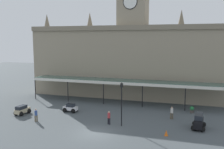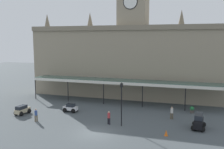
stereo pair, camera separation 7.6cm
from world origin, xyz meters
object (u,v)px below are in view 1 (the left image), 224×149
object	(u,v)px
pedestrian_crossing_forecourt	(172,112)
traffic_cone	(166,133)
victorian_lamppost	(122,99)
pedestrian_near_entrance	(36,115)
car_beige_estate	(22,110)
car_white_sedan	(70,108)
car_black_van	(199,122)
pedestrian_beside_cars	(109,117)
planter_near_kerb	(192,110)

from	to	relation	value
pedestrian_crossing_forecourt	traffic_cone	bearing A→B (deg)	-91.50
victorian_lamppost	traffic_cone	xyz separation A→B (m)	(5.43, -1.61, -2.96)
pedestrian_near_entrance	victorian_lamppost	bearing A→B (deg)	8.50
car_beige_estate	car_white_sedan	bearing A→B (deg)	27.76
car_black_van	pedestrian_beside_cars	xyz separation A→B (m)	(-10.45, -1.58, 0.10)
pedestrian_crossing_forecourt	traffic_cone	size ratio (longest dim) A/B	2.66
car_black_van	car_beige_estate	bearing A→B (deg)	-177.16
pedestrian_near_entrance	pedestrian_crossing_forecourt	xyz separation A→B (m)	(16.33, 6.06, 0.00)
pedestrian_near_entrance	pedestrian_beside_cars	distance (m)	9.29
pedestrian_crossing_forecourt	planter_near_kerb	world-z (taller)	pedestrian_crossing_forecourt
car_beige_estate	traffic_cone	xyz separation A→B (m)	(19.80, -2.12, -0.25)
pedestrian_crossing_forecourt	victorian_lamppost	world-z (taller)	victorian_lamppost
victorian_lamppost	traffic_cone	world-z (taller)	victorian_lamppost
car_white_sedan	planter_near_kerb	size ratio (longest dim) A/B	2.16
car_black_van	pedestrian_crossing_forecourt	size ratio (longest dim) A/B	1.49
car_white_sedan	victorian_lamppost	bearing A→B (deg)	-22.84
car_black_van	traffic_cone	xyz separation A→B (m)	(-3.41, -3.28, -0.49)
car_white_sedan	car_black_van	bearing A→B (deg)	-6.32
car_black_van	victorian_lamppost	bearing A→B (deg)	-169.30
victorian_lamppost	pedestrian_beside_cars	bearing A→B (deg)	176.94
car_beige_estate	pedestrian_beside_cars	size ratio (longest dim) A/B	1.40
pedestrian_beside_cars	victorian_lamppost	size ratio (longest dim) A/B	0.31
pedestrian_near_entrance	planter_near_kerb	world-z (taller)	pedestrian_near_entrance
pedestrian_near_entrance	victorian_lamppost	distance (m)	11.12
car_white_sedan	pedestrian_beside_cars	bearing A→B (deg)	-26.88
victorian_lamppost	car_white_sedan	bearing A→B (deg)	157.16
pedestrian_near_entrance	planter_near_kerb	bearing A→B (deg)	27.27
traffic_cone	car_black_van	bearing A→B (deg)	43.84
traffic_cone	car_white_sedan	bearing A→B (deg)	159.57
pedestrian_crossing_forecourt	car_white_sedan	bearing A→B (deg)	-176.50
pedestrian_crossing_forecourt	victorian_lamppost	xyz separation A→B (m)	(-5.59, -4.46, 2.36)
pedestrian_crossing_forecourt	pedestrian_beside_cars	size ratio (longest dim) A/B	1.00
traffic_cone	planter_near_kerb	bearing A→B (deg)	74.48
car_beige_estate	car_white_sedan	xyz separation A→B (m)	(5.84, 3.08, -0.06)
car_beige_estate	pedestrian_crossing_forecourt	xyz separation A→B (m)	(19.96, 3.94, 0.34)
traffic_cone	planter_near_kerb	size ratio (longest dim) A/B	0.65
car_white_sedan	pedestrian_near_entrance	size ratio (longest dim) A/B	1.24
car_black_van	planter_near_kerb	world-z (taller)	car_black_van
victorian_lamppost	planter_near_kerb	distance (m)	11.82
pedestrian_beside_cars	pedestrian_near_entrance	bearing A→B (deg)	-169.50
car_black_van	pedestrian_crossing_forecourt	xyz separation A→B (m)	(-3.25, 2.79, 0.10)
car_beige_estate	pedestrian_beside_cars	xyz separation A→B (m)	(12.76, -0.43, 0.34)
car_beige_estate	planter_near_kerb	xyz separation A→B (m)	(22.50, 7.60, -0.07)
car_beige_estate	traffic_cone	bearing A→B (deg)	-6.12
car_beige_estate	planter_near_kerb	world-z (taller)	car_beige_estate
car_black_van	traffic_cone	distance (m)	4.76
pedestrian_crossing_forecourt	pedestrian_beside_cars	bearing A→B (deg)	-148.73
car_black_van	pedestrian_near_entrance	xyz separation A→B (m)	(-19.58, -3.28, 0.10)
car_beige_estate	car_black_van	distance (m)	23.24
car_black_van	victorian_lamppost	size ratio (longest dim) A/B	0.47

